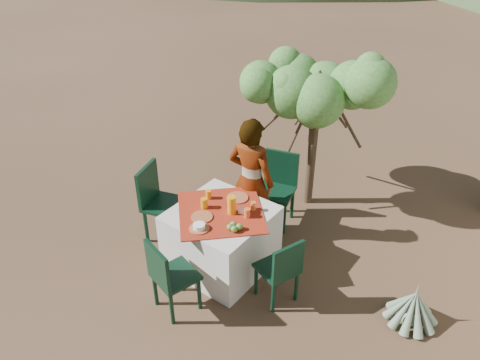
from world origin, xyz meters
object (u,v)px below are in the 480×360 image
Objects in this scene: table at (221,238)px; shrub_tree at (323,99)px; agave at (413,307)px; chair_near at (169,275)px; chair_left at (158,199)px; person at (251,181)px; chair_far at (278,185)px; chair_right at (281,269)px; juice_pitcher at (232,205)px.

shrub_tree is at bearing 82.95° from table.
shrub_tree is 2.67m from agave.
chair_near is 0.90× the size of chair_left.
person is (0.92, 0.68, 0.27)m from chair_left.
chair_near is 1.53× the size of agave.
agave is at bearing -97.72° from chair_left.
chair_left is at bearing -122.76° from shrub_tree.
person reaches higher than chair_far.
chair_far is 1.54m from chair_left.
chair_right is 0.51× the size of person.
agave is (2.08, 1.36, -0.30)m from chair_near.
chair_near is at bearing -147.57° from chair_left.
chair_right is (0.84, -1.23, -0.08)m from chair_far.
chair_right reaches higher than table.
chair_left is 1.71× the size of agave.
chair_right is at bearing -71.22° from shrub_tree.
chair_right is 0.87m from juice_pitcher.
chair_left reaches higher than agave.
person is at bearing -72.40° from chair_near.
chair_near is 1.16m from chair_right.
table is 1.46× the size of chair_near.
chair_right reaches higher than agave.
chair_far is 0.58m from person.
chair_near is (-0.01, -2.02, -0.04)m from chair_far.
chair_right is at bearing -121.90° from chair_near.
shrub_tree is 1.88m from juice_pitcher.
chair_right is (0.87, -0.09, 0.08)m from table.
shrub_tree is (1.19, 1.85, 1.00)m from chair_left.
agave is at bearing -32.67° from chair_far.
juice_pitcher is at bearing 24.49° from table.
table is 0.88m from chair_right.
chair_left is 0.61× the size of person.
chair_left is at bearing -170.42° from agave.
table is at bearing -97.05° from shrub_tree.
table is 2.16m from shrub_tree.
shrub_tree is 9.14× the size of juice_pitcher.
chair_left is (-0.97, -0.04, 0.17)m from table.
chair_left reaches higher than juice_pitcher.
table is at bearing -104.86° from chair_left.
juice_pitcher reaches higher than table.
person is at bearing -70.81° from chair_left.
table is at bearing -106.63° from chair_far.
juice_pitcher is (-0.11, -1.75, -0.68)m from shrub_tree.
table is 2.16m from agave.
shrub_tree reaches higher than agave.
chair_far is 1.49m from chair_right.
table is 1.34× the size of chair_far.
shrub_tree reaches higher than person.
agave is at bearing 169.56° from person.
table is 0.79× the size of person.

